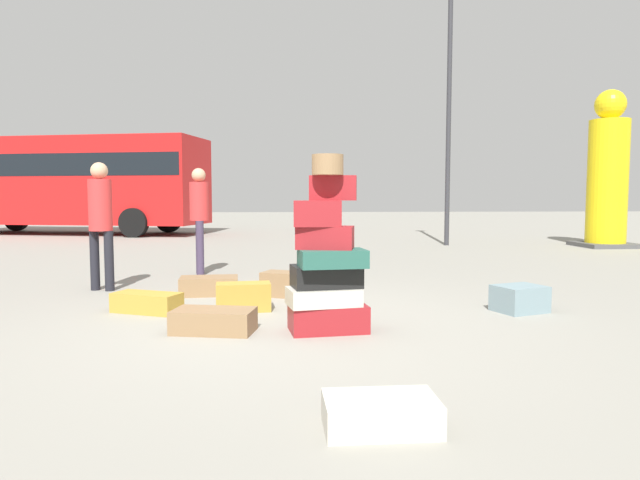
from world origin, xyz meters
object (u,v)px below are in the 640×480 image
suitcase_tower (327,264)px  suitcase_tan_right_side (243,297)px  lamp_post (450,67)px  suitcase_brown_left_side (292,284)px  suitcase_cream_behind_tower (381,413)px  suitcase_brown_upright_blue (214,321)px  suitcase_slate_white_trunk (520,299)px  person_bearded_onlooker (101,215)px  yellow_dummy_statue (608,178)px  person_tourist_with_camera (199,211)px  parked_bus (68,179)px  suitcase_brown_foreground_near (209,286)px  suitcase_tan_foreground_far (147,303)px

suitcase_tower → suitcase_tan_right_side: suitcase_tower is taller
lamp_post → suitcase_brown_left_side: bearing=-120.3°
suitcase_cream_behind_tower → suitcase_tan_right_side: bearing=105.6°
suitcase_brown_upright_blue → suitcase_slate_white_trunk: suitcase_slate_white_trunk is taller
suitcase_brown_left_side → person_bearded_onlooker: (-2.50, 0.65, 0.85)m
suitcase_slate_white_trunk → yellow_dummy_statue: yellow_dummy_statue is taller
lamp_post → suitcase_slate_white_trunk: bearing=-101.7°
suitcase_tower → suitcase_tan_right_side: (-0.83, 1.00, -0.47)m
person_bearded_onlooker → person_tourist_with_camera: (1.08, 1.47, 0.01)m
suitcase_brown_left_side → suitcase_cream_behind_tower: (0.38, -4.00, -0.07)m
parked_bus → suitcase_brown_foreground_near: bearing=-49.9°
suitcase_brown_upright_blue → person_tourist_with_camera: 4.06m
suitcase_cream_behind_tower → person_bearded_onlooker: (-2.88, 4.65, 0.92)m
yellow_dummy_statue → suitcase_brown_foreground_near: bearing=-145.6°
parked_bus → lamp_post: lamp_post is taller
suitcase_brown_upright_blue → yellow_dummy_statue: bearing=54.5°
suitcase_brown_left_side → suitcase_brown_upright_blue: bearing=-89.1°
suitcase_tan_foreground_far → person_bearded_onlooker: bearing=144.9°
yellow_dummy_statue → person_tourist_with_camera: bearing=-155.6°
suitcase_tan_foreground_far → lamp_post: size_ratio=0.10×
suitcase_tan_foreground_far → parked_bus: bearing=135.9°
suitcase_brown_left_side → yellow_dummy_statue: 10.30m
person_tourist_with_camera → parked_bus: 11.82m
suitcase_tan_foreground_far → yellow_dummy_statue: 12.05m
suitcase_cream_behind_tower → suitcase_brown_upright_blue: bearing=116.5°
suitcase_tan_right_side → parked_bus: size_ratio=0.06×
suitcase_tower → suitcase_slate_white_trunk: (2.16, 0.73, -0.48)m
person_bearded_onlooker → yellow_dummy_statue: 11.93m
suitcase_brown_left_side → suitcase_brown_foreground_near: (-1.05, 0.21, -0.04)m
parked_bus → person_tourist_with_camera: bearing=-47.3°
suitcase_tan_right_side → suitcase_brown_upright_blue: bearing=-107.5°
suitcase_brown_upright_blue → suitcase_tan_foreground_far: 1.26m
suitcase_tan_right_side → yellow_dummy_statue: size_ratio=0.15×
parked_bus → lamp_post: size_ratio=1.35×
suitcase_cream_behind_tower → lamp_post: bearing=70.6°
suitcase_slate_white_trunk → person_bearded_onlooker: (-4.94, 1.74, 0.86)m
suitcase_brown_upright_blue → suitcase_tan_right_side: bearing=89.0°
parked_bus → suitcase_tan_right_side: bearing=-49.9°
suitcase_tan_right_side → parked_bus: 14.89m
suitcase_brown_foreground_near → suitcase_tan_foreground_far: bearing=-121.3°
suitcase_slate_white_trunk → parked_bus: bearing=106.4°
suitcase_slate_white_trunk → person_tourist_with_camera: 5.10m
suitcase_cream_behind_tower → suitcase_slate_white_trunk: (2.06, 2.91, 0.06)m
suitcase_tan_foreground_far → person_bearded_onlooker: person_bearded_onlooker is taller
suitcase_brown_foreground_near → person_tourist_with_camera: 2.14m
suitcase_brown_left_side → person_tourist_with_camera: (-1.42, 2.12, 0.86)m
suitcase_slate_white_trunk → suitcase_brown_left_side: bearing=136.7°
suitcase_brown_left_side → suitcase_cream_behind_tower: suitcase_brown_left_side is taller
suitcase_cream_behind_tower → suitcase_tan_foreground_far: suitcase_tan_foreground_far is taller
suitcase_tower → suitcase_tan_foreground_far: 2.17m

